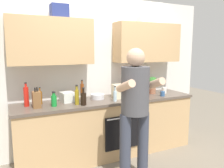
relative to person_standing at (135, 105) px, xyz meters
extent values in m
plane|color=#756B5B|center=(0.02, 0.82, -1.00)|extent=(12.00, 12.00, 0.00)
cube|color=silver|center=(0.02, 1.18, 0.25)|extent=(4.00, 0.06, 2.50)
cube|color=tan|center=(-0.79, 0.99, 0.78)|extent=(1.18, 0.32, 0.65)
cube|color=tan|center=(0.83, 0.99, 0.78)|extent=(1.18, 0.32, 0.65)
cylinder|color=silver|center=(0.77, 0.99, 1.15)|extent=(0.25, 0.25, 0.10)
cube|color=navy|center=(-0.66, 0.99, 1.20)|extent=(0.24, 0.20, 0.19)
cube|color=tan|center=(0.02, 0.82, -0.57)|extent=(2.80, 0.60, 0.86)
cube|color=brown|center=(0.02, 0.82, -0.12)|extent=(2.84, 0.64, 0.04)
cube|color=black|center=(0.10, 0.51, -0.55)|extent=(0.56, 0.02, 0.50)
cylinder|color=silver|center=(0.10, 0.49, -0.32)|extent=(0.52, 0.02, 0.02)
cylinder|color=#383D4C|center=(-0.13, 0.00, -0.55)|extent=(0.14, 0.14, 0.88)
cylinder|color=#383D4C|center=(0.13, 0.00, -0.55)|extent=(0.14, 0.14, 0.88)
cylinder|color=#4C4C51|center=(0.00, 0.00, 0.18)|extent=(0.34, 0.34, 0.58)
sphere|color=#D8AD8C|center=(0.00, 0.00, 0.58)|extent=(0.22, 0.22, 0.22)
cylinder|color=#D8AD8C|center=(-0.20, -0.12, 0.26)|extent=(0.09, 0.31, 0.19)
cylinder|color=#D8AD8C|center=(0.20, -0.12, 0.26)|extent=(0.09, 0.31, 0.19)
cylinder|color=#8C4C14|center=(-0.98, 0.93, -0.01)|extent=(0.06, 0.06, 0.18)
cylinder|color=#8C4C14|center=(-0.98, 0.93, 0.11)|extent=(0.02, 0.02, 0.05)
cylinder|color=black|center=(-0.98, 0.93, 0.14)|extent=(0.02, 0.02, 0.01)
cylinder|color=#471419|center=(0.40, 0.76, 0.01)|extent=(0.07, 0.07, 0.21)
cylinder|color=#471419|center=(0.40, 0.76, 0.14)|extent=(0.03, 0.03, 0.05)
cylinder|color=black|center=(0.40, 0.76, 0.17)|extent=(0.03, 0.03, 0.01)
cylinder|color=silver|center=(0.04, 0.64, -0.02)|extent=(0.05, 0.05, 0.15)
cylinder|color=silver|center=(0.04, 0.64, 0.09)|extent=(0.02, 0.02, 0.07)
cylinder|color=black|center=(0.04, 0.64, 0.13)|extent=(0.02, 0.02, 0.01)
cylinder|color=black|center=(-0.45, 0.62, -0.01)|extent=(0.08, 0.08, 0.17)
cylinder|color=black|center=(-0.45, 0.62, 0.11)|extent=(0.03, 0.03, 0.06)
cylinder|color=black|center=(-0.45, 0.62, 0.14)|extent=(0.04, 0.04, 0.02)
cylinder|color=brown|center=(-0.40, 0.82, 0.04)|extent=(0.05, 0.05, 0.26)
cylinder|color=brown|center=(-0.40, 0.82, 0.19)|extent=(0.02, 0.02, 0.05)
cylinder|color=black|center=(-0.40, 0.82, 0.22)|extent=(0.03, 0.03, 0.01)
cylinder|color=red|center=(-1.17, 0.89, 0.03)|extent=(0.07, 0.07, 0.26)
cylinder|color=red|center=(-1.17, 0.89, 0.19)|extent=(0.03, 0.03, 0.05)
cylinder|color=black|center=(-1.17, 0.89, 0.22)|extent=(0.03, 0.03, 0.01)
cylinder|color=olive|center=(-0.52, 0.69, 0.01)|extent=(0.06, 0.06, 0.20)
cylinder|color=olive|center=(-0.52, 0.69, 0.14)|extent=(0.03, 0.03, 0.06)
cylinder|color=black|center=(-0.52, 0.69, 0.17)|extent=(0.04, 0.04, 0.02)
cylinder|color=#198C33|center=(-0.83, 0.73, -0.02)|extent=(0.07, 0.07, 0.15)
cylinder|color=#198C33|center=(-0.83, 0.73, 0.07)|extent=(0.04, 0.04, 0.04)
cylinder|color=black|center=(-0.83, 0.73, 0.10)|extent=(0.05, 0.05, 0.02)
cylinder|color=white|center=(1.09, 0.81, -0.04)|extent=(0.08, 0.08, 0.11)
cylinder|color=#33598C|center=(0.92, 0.63, -0.06)|extent=(0.07, 0.07, 0.08)
cylinder|color=silver|center=(-0.13, 0.90, -0.06)|extent=(0.21, 0.21, 0.08)
cube|color=brown|center=(-1.05, 0.76, 0.01)|extent=(0.10, 0.14, 0.21)
cylinder|color=black|center=(-1.07, 0.74, 0.15)|extent=(0.02, 0.02, 0.06)
cylinder|color=black|center=(-1.04, 0.78, 0.15)|extent=(0.02, 0.02, 0.06)
cylinder|color=#9E6647|center=(0.89, 0.89, -0.03)|extent=(0.12, 0.12, 0.13)
sphere|color=#2D6B28|center=(0.89, 0.89, 0.11)|extent=(0.19, 0.19, 0.19)
cube|color=silver|center=(-0.60, 0.92, -0.02)|extent=(0.22, 0.23, 0.14)
cube|color=beige|center=(0.20, 0.83, 0.01)|extent=(0.19, 0.22, 0.22)
cube|color=red|center=(0.61, 0.79, -0.02)|extent=(0.19, 0.17, 0.15)
camera|label=1|loc=(-1.40, -2.27, 0.67)|focal=35.90mm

